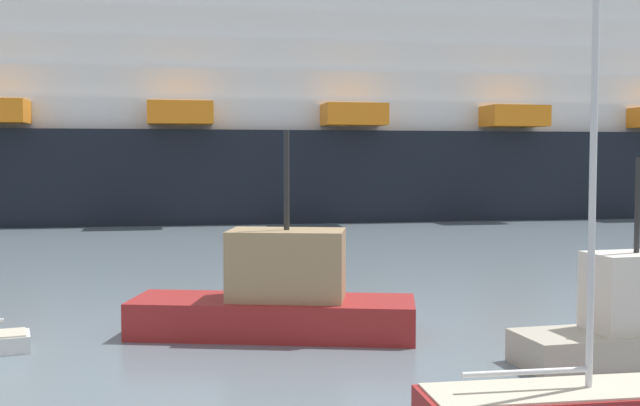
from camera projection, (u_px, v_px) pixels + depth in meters
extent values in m
cube|color=beige|center=(567.00, 389.00, 13.52)|extent=(4.96, 1.64, 0.04)
cylinder|color=silver|center=(593.00, 149.00, 13.34)|extent=(0.12, 0.12, 8.31)
cylinder|color=silver|center=(526.00, 372.00, 13.38)|extent=(2.30, 0.22, 0.10)
cube|color=silver|center=(636.00, 291.00, 17.54)|extent=(2.27, 1.58, 1.74)
cylinder|color=#262626|center=(638.00, 205.00, 17.43)|extent=(0.12, 0.12, 2.13)
cube|color=maroon|center=(273.00, 317.00, 20.28)|extent=(7.58, 3.65, 0.95)
cube|color=#A3845B|center=(287.00, 264.00, 20.17)|extent=(3.22, 2.26, 1.79)
cylinder|color=#262626|center=(287.00, 180.00, 20.04)|extent=(0.15, 0.15, 2.55)
cube|color=black|center=(330.00, 174.00, 62.87)|extent=(118.57, 24.76, 6.47)
cube|color=white|center=(330.00, 120.00, 62.62)|extent=(109.04, 22.13, 2.12)
cube|color=white|center=(330.00, 94.00, 62.49)|extent=(102.50, 20.80, 2.12)
cube|color=white|center=(330.00, 67.00, 62.37)|extent=(95.96, 19.47, 2.12)
cube|color=white|center=(330.00, 40.00, 62.25)|extent=(89.41, 18.14, 2.12)
cube|color=white|center=(330.00, 13.00, 62.12)|extent=(82.87, 16.82, 2.12)
cube|color=orange|center=(180.00, 113.00, 52.10)|extent=(4.46, 3.59, 1.48)
cube|color=orange|center=(353.00, 115.00, 54.20)|extent=(4.46, 3.59, 1.48)
cube|color=orange|center=(513.00, 116.00, 56.30)|extent=(4.46, 3.59, 1.48)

